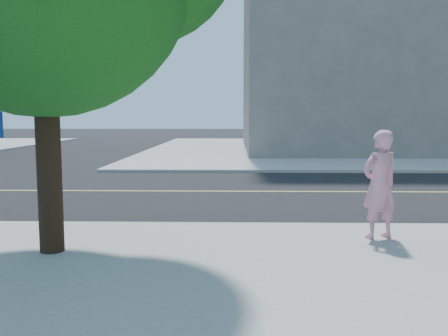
{
  "coord_description": "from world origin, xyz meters",
  "views": [
    {
      "loc": [
        4.34,
        -9.08,
        2.18
      ],
      "look_at": [
        4.15,
        -1.08,
        1.3
      ],
      "focal_mm": 38.28,
      "sensor_mm": 36.0,
      "label": 1
    }
  ],
  "objects": [
    {
      "name": "ground",
      "position": [
        0.0,
        0.0,
        0.0
      ],
      "size": [
        140.0,
        140.0,
        0.0
      ],
      "primitive_type": "plane",
      "color": "black",
      "rests_on": "ground"
    },
    {
      "name": "road_ew",
      "position": [
        0.0,
        4.5,
        0.01
      ],
      "size": [
        140.0,
        9.0,
        0.01
      ],
      "primitive_type": "cube",
      "color": "black",
      "rests_on": "ground"
    },
    {
      "name": "sidewalk_ne",
      "position": [
        13.5,
        21.5,
        0.06
      ],
      "size": [
        29.0,
        25.0,
        0.12
      ],
      "primitive_type": "cube",
      "color": "#A2A2A2",
      "rests_on": "ground"
    },
    {
      "name": "filler_ne",
      "position": [
        14.0,
        22.0,
        7.12
      ],
      "size": [
        18.0,
        16.0,
        14.0
      ],
      "primitive_type": "cube",
      "color": "slate",
      "rests_on": "sidewalk_ne"
    },
    {
      "name": "man_on_phone",
      "position": [
        6.76,
        -1.13,
        1.03
      ],
      "size": [
        0.78,
        0.66,
        1.83
      ],
      "primitive_type": "imported",
      "rotation": [
        0.0,
        0.0,
        3.54
      ],
      "color": "pink",
      "rests_on": "sidewalk_se"
    }
  ]
}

